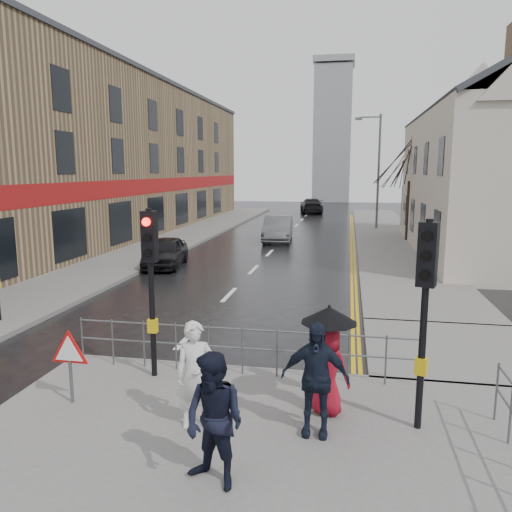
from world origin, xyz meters
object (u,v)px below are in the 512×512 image
at_px(car_parked, 166,252).
at_px(pedestrian_a, 195,375).
at_px(pedestrian_b, 214,421).
at_px(car_mid, 278,229).
at_px(pedestrian_with_umbrella, 328,353).
at_px(pedestrian_d, 315,379).

bearing_deg(car_parked, pedestrian_a, -75.41).
height_order(pedestrian_b, car_mid, pedestrian_b).
relative_size(car_parked, car_mid, 0.83).
xyz_separation_m(pedestrian_a, pedestrian_with_umbrella, (2.08, 0.84, 0.20)).
bearing_deg(car_mid, pedestrian_d, -84.51).
bearing_deg(car_mid, pedestrian_a, -89.33).
bearing_deg(pedestrian_b, pedestrian_d, 76.65).
bearing_deg(pedestrian_d, pedestrian_a, -175.16).
bearing_deg(pedestrian_d, pedestrian_with_umbrella, 78.87).
distance_m(pedestrian_with_umbrella, pedestrian_d, 0.77).
bearing_deg(pedestrian_b, car_parked, 137.04).
bearing_deg(pedestrian_b, car_mid, 120.20).
bearing_deg(car_mid, car_parked, -116.95).
bearing_deg(pedestrian_a, pedestrian_with_umbrella, 2.17).
bearing_deg(pedestrian_d, car_mid, 101.28).
bearing_deg(pedestrian_with_umbrella, pedestrian_d, -102.93).
relative_size(pedestrian_d, car_mid, 0.39).
relative_size(pedestrian_a, pedestrian_with_umbrella, 0.93).
xyz_separation_m(pedestrian_b, car_mid, (-2.56, 24.03, -0.28)).
xyz_separation_m(pedestrian_b, pedestrian_with_umbrella, (1.37, 2.30, 0.16)).
distance_m(pedestrian_a, pedestrian_b, 1.62).
height_order(pedestrian_with_umbrella, car_parked, pedestrian_with_umbrella).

